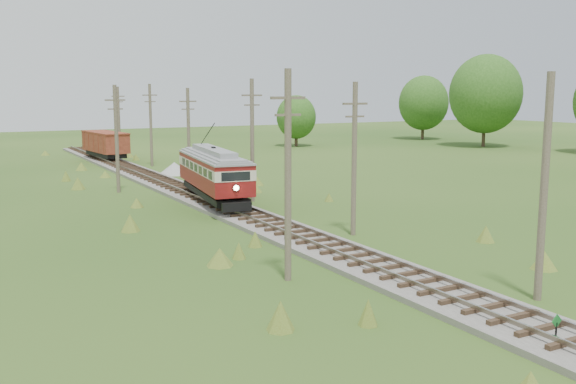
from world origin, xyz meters
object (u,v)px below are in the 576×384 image
switch_marker (556,327)px  gondola (105,143)px  gravel_pile (176,169)px  streetcar (214,170)px

switch_marker → gondola: gondola is taller
switch_marker → gravel_pile: (3.55, 47.25, -0.07)m
streetcar → gondola: streetcar is taller
switch_marker → streetcar: bearing=89.6°
switch_marker → gondola: (0.20, 62.40, 1.51)m
switch_marker → gravel_pile: size_ratio=0.31×
streetcar → gravel_pile: size_ratio=3.39×
switch_marker → streetcar: size_ratio=0.09×
gondola → gravel_pile: 15.59m
streetcar → gravel_pile: bearing=87.8°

